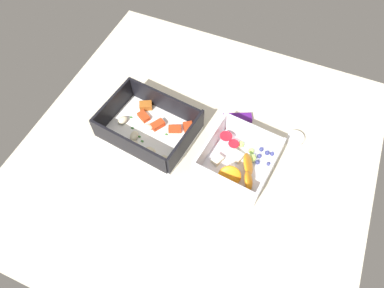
{
  "coord_description": "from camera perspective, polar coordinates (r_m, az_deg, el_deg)",
  "views": [
    {
      "loc": [
        15.63,
        -39.14,
        72.86
      ],
      "look_at": [
        -1.53,
        0.78,
        4.0
      ],
      "focal_mm": 32.74,
      "sensor_mm": 36.0,
      "label": 1
    }
  ],
  "objects": [
    {
      "name": "table_surface",
      "position": [
        0.83,
        0.76,
        -1.87
      ],
      "size": [
        80.0,
        80.0,
        2.0
      ],
      "primitive_type": "cube",
      "color": "beige",
      "rests_on": "ground"
    },
    {
      "name": "pasta_container",
      "position": [
        0.84,
        -6.95,
        2.64
      ],
      "size": [
        22.99,
        18.1,
        6.74
      ],
      "rotation": [
        0.0,
        0.0,
        -0.13
      ],
      "color": "white",
      "rests_on": "table_surface"
    },
    {
      "name": "candy_bar",
      "position": [
        0.88,
        7.43,
        4.22
      ],
      "size": [
        7.36,
        5.13,
        1.2
      ],
      "primitive_type": "cube",
      "rotation": [
        0.0,
        0.0,
        0.44
      ],
      "color": "#51197A",
      "rests_on": "table_surface"
    },
    {
      "name": "paper_cup_liner",
      "position": [
        0.87,
        16.46,
        0.76
      ],
      "size": [
        3.89,
        3.89,
        1.96
      ],
      "primitive_type": "cylinder",
      "color": "white",
      "rests_on": "table_surface"
    },
    {
      "name": "fruit_bowl",
      "position": [
        0.79,
        7.56,
        -2.82
      ],
      "size": [
        16.78,
        17.35,
        6.46
      ],
      "rotation": [
        0.0,
        0.0,
        -0.11
      ],
      "color": "white",
      "rests_on": "table_surface"
    }
  ]
}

